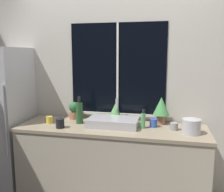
# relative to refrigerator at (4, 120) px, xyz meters

# --- Properties ---
(wall_back) EXTENTS (8.00, 0.09, 2.70)m
(wall_back) POSITION_rel_refrigerator_xyz_m (1.41, 0.33, 0.45)
(wall_back) COLOR #BCB7AD
(wall_back) RESTS_ON ground_plane
(wall_left) EXTENTS (0.06, 7.00, 2.70)m
(wall_left) POSITION_rel_refrigerator_xyz_m (-0.58, 1.14, 0.45)
(wall_left) COLOR #BCB7AD
(wall_left) RESTS_ON ground_plane
(counter) EXTENTS (2.12, 0.64, 0.91)m
(counter) POSITION_rel_refrigerator_xyz_m (1.41, -0.05, -0.44)
(counter) COLOR #B2A893
(counter) RESTS_ON ground_plane
(refrigerator) EXTENTS (0.60, 0.69, 1.80)m
(refrigerator) POSITION_rel_refrigerator_xyz_m (0.00, 0.00, 0.00)
(refrigerator) COLOR #B7B7BC
(refrigerator) RESTS_ON ground_plane
(sink) EXTENTS (0.57, 0.38, 0.28)m
(sink) POSITION_rel_refrigerator_xyz_m (1.42, -0.02, 0.06)
(sink) COLOR #ADADB2
(sink) RESTS_ON counter
(potted_plant_left) EXTENTS (0.13, 0.13, 0.22)m
(potted_plant_left) POSITION_rel_refrigerator_xyz_m (0.87, 0.19, 0.12)
(potted_plant_left) COLOR #9E6B4C
(potted_plant_left) RESTS_ON counter
(potted_plant_center) EXTENTS (0.12, 0.12, 0.22)m
(potted_plant_center) POSITION_rel_refrigerator_xyz_m (1.40, 0.19, 0.13)
(potted_plant_center) COLOR #9E6B4C
(potted_plant_center) RESTS_ON counter
(potted_plant_right) EXTENTS (0.19, 0.19, 0.32)m
(potted_plant_right) POSITION_rel_refrigerator_xyz_m (1.95, 0.19, 0.21)
(potted_plant_right) COLOR #9E6B4C
(potted_plant_right) RESTS_ON counter
(soap_bottle) EXTENTS (0.05, 0.05, 0.21)m
(soap_bottle) POSITION_rel_refrigerator_xyz_m (1.76, -0.03, 0.10)
(soap_bottle) COLOR #519E5B
(soap_bottle) RESTS_ON counter
(bottle_tall) EXTENTS (0.08, 0.08, 0.32)m
(bottle_tall) POSITION_rel_refrigerator_xyz_m (1.01, 0.01, 0.15)
(bottle_tall) COLOR #235128
(bottle_tall) RESTS_ON counter
(mug_yellow) EXTENTS (0.07, 0.07, 0.08)m
(mug_yellow) POSITION_rel_refrigerator_xyz_m (0.66, -0.07, 0.06)
(mug_yellow) COLOR gold
(mug_yellow) RESTS_ON counter
(mug_grey) EXTENTS (0.09, 0.09, 0.08)m
(mug_grey) POSITION_rel_refrigerator_xyz_m (2.09, -0.03, 0.05)
(mug_grey) COLOR gray
(mug_grey) RESTS_ON counter
(mug_black) EXTENTS (0.09, 0.09, 0.10)m
(mug_black) POSITION_rel_refrigerator_xyz_m (0.86, -0.22, 0.07)
(mug_black) COLOR black
(mug_black) RESTS_ON counter
(mug_blue) EXTENTS (0.08, 0.08, 0.09)m
(mug_blue) POSITION_rel_refrigerator_xyz_m (1.87, 0.04, 0.06)
(mug_blue) COLOR #3351AD
(mug_blue) RESTS_ON counter
(kettle) EXTENTS (0.19, 0.19, 0.17)m
(kettle) POSITION_rel_refrigerator_xyz_m (2.26, -0.12, 0.10)
(kettle) COLOR #B2B2B7
(kettle) RESTS_ON counter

